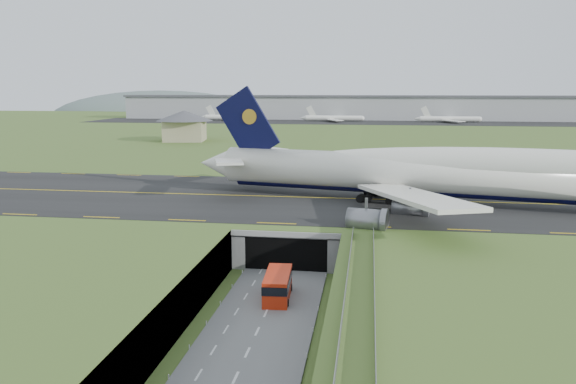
# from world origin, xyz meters

# --- Properties ---
(ground) EXTENTS (900.00, 900.00, 0.00)m
(ground) POSITION_xyz_m (0.00, 0.00, 0.00)
(ground) COLOR #486227
(ground) RESTS_ON ground
(airfield_deck) EXTENTS (800.00, 800.00, 6.00)m
(airfield_deck) POSITION_xyz_m (0.00, 0.00, 3.00)
(airfield_deck) COLOR gray
(airfield_deck) RESTS_ON ground
(trench_road) EXTENTS (12.00, 75.00, 0.20)m
(trench_road) POSITION_xyz_m (0.00, -7.50, 0.10)
(trench_road) COLOR slate
(trench_road) RESTS_ON ground
(taxiway) EXTENTS (800.00, 44.00, 0.18)m
(taxiway) POSITION_xyz_m (0.00, 33.00, 6.09)
(taxiway) COLOR black
(taxiway) RESTS_ON airfield_deck
(tunnel_portal) EXTENTS (17.00, 22.30, 6.00)m
(tunnel_portal) POSITION_xyz_m (0.00, 16.71, 3.33)
(tunnel_portal) COLOR gray
(tunnel_portal) RESTS_ON ground
(guideway) EXTENTS (3.00, 53.00, 7.05)m
(guideway) POSITION_xyz_m (11.00, -19.11, 5.32)
(guideway) COLOR #A8A8A3
(guideway) RESTS_ON ground
(jumbo_jet) EXTENTS (100.92, 63.00, 21.22)m
(jumbo_jet) POSITION_xyz_m (26.56, 30.23, 11.73)
(jumbo_jet) COLOR white
(jumbo_jet) RESTS_ON ground
(shuttle_tram) EXTENTS (3.58, 8.36, 3.32)m
(shuttle_tram) POSITION_xyz_m (0.60, -2.81, 1.82)
(shuttle_tram) COLOR red
(shuttle_tram) RESTS_ON ground
(service_building) EXTENTS (24.65, 24.65, 11.76)m
(service_building) POSITION_xyz_m (-59.07, 139.60, 12.97)
(service_building) COLOR tan
(service_building) RESTS_ON ground
(cargo_terminal) EXTENTS (320.00, 67.00, 15.60)m
(cargo_terminal) POSITION_xyz_m (-0.08, 299.41, 13.96)
(cargo_terminal) COLOR #B2B2B2
(cargo_terminal) RESTS_ON ground
(distant_hills) EXTENTS (700.00, 91.00, 60.00)m
(distant_hills) POSITION_xyz_m (64.38, 430.00, -4.00)
(distant_hills) COLOR slate
(distant_hills) RESTS_ON ground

